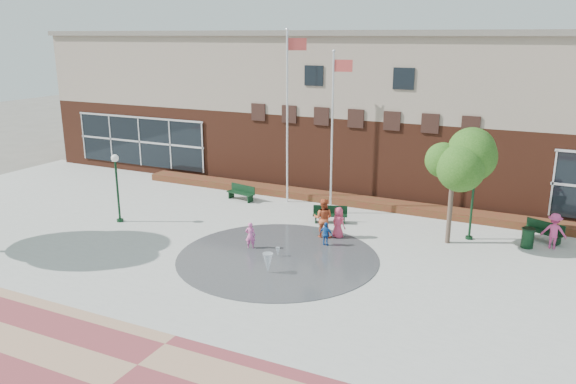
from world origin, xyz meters
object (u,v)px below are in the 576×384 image
at_px(flagpole_right, 333,125).
at_px(child_splash, 250,236).
at_px(flagpole_left, 288,109).
at_px(bench_left, 241,196).
at_px(trash_can, 528,238).

distance_m(flagpole_right, child_splash, 7.50).
relative_size(flagpole_left, bench_left, 5.21).
xyz_separation_m(flagpole_left, child_splash, (1.58, -7.05, -4.58)).
bearing_deg(trash_can, flagpole_right, 174.71).
xyz_separation_m(flagpole_right, trash_can, (9.48, -0.88, -4.17)).
distance_m(bench_left, trash_can, 14.95).
xyz_separation_m(flagpole_right, child_splash, (-1.33, -6.18, -4.03)).
relative_size(flagpole_right, child_splash, 6.89).
distance_m(flagpole_right, bench_left, 6.97).
height_order(bench_left, trash_can, trash_can).
bearing_deg(flagpole_right, trash_can, -12.64).
distance_m(flagpole_right, trash_can, 10.40).
bearing_deg(flagpole_right, bench_left, 172.42).
height_order(flagpole_right, child_splash, flagpole_right).
height_order(flagpole_left, flagpole_right, flagpole_left).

